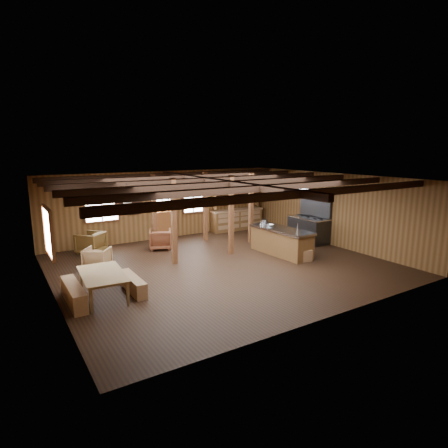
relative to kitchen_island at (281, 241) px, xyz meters
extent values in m
cube|color=black|center=(-2.48, 0.00, -0.49)|extent=(10.00, 9.00, 0.02)
cube|color=black|center=(-2.48, 0.00, 2.33)|extent=(10.00, 9.00, 0.02)
cube|color=brown|center=(-7.49, 0.00, 0.92)|extent=(0.02, 9.00, 2.80)
cube|color=brown|center=(2.53, 0.00, 0.92)|extent=(0.02, 9.00, 2.80)
cube|color=brown|center=(-2.48, 4.51, 0.92)|extent=(10.00, 0.02, 2.80)
cube|color=brown|center=(-2.48, -4.51, 0.92)|extent=(10.00, 0.02, 2.80)
cube|color=black|center=(-2.48, -3.50, 2.20)|extent=(9.80, 0.12, 0.18)
cube|color=black|center=(-2.48, -2.00, 2.20)|extent=(9.80, 0.12, 0.18)
cube|color=black|center=(-2.48, -0.50, 2.20)|extent=(9.80, 0.12, 0.18)
cube|color=black|center=(-2.48, 1.00, 2.20)|extent=(9.80, 0.12, 0.18)
cube|color=black|center=(-2.48, 2.50, 2.20)|extent=(9.80, 0.12, 0.18)
cube|color=black|center=(-2.48, 3.80, 2.20)|extent=(9.80, 0.12, 0.18)
cube|color=black|center=(-2.48, 0.00, 2.20)|extent=(0.18, 8.82, 0.18)
cube|color=#4D2616|center=(-3.68, 1.00, 0.92)|extent=(0.15, 0.15, 2.80)
cube|color=#4D2616|center=(-3.48, 3.20, 0.92)|extent=(0.15, 0.15, 2.80)
cube|color=#4D2616|center=(-1.48, 1.00, 0.92)|extent=(0.15, 0.15, 2.80)
cube|color=#4D2616|center=(-1.28, 3.20, 0.92)|extent=(0.15, 0.15, 2.80)
cube|color=#4D2616|center=(0.12, 2.00, 0.92)|extent=(0.15, 0.15, 2.80)
cube|color=brown|center=(-2.48, 4.45, 0.07)|extent=(0.90, 0.06, 1.10)
cube|color=#4D2616|center=(-2.96, 4.45, 0.57)|extent=(0.06, 0.08, 2.10)
cube|color=#4D2616|center=(-2.00, 4.45, 0.57)|extent=(0.06, 0.08, 2.10)
cube|color=#4D2616|center=(-2.48, 4.45, 1.64)|extent=(1.02, 0.08, 0.06)
cube|color=white|center=(-2.48, 4.45, 1.07)|extent=(0.84, 0.02, 0.90)
cube|color=white|center=(-5.08, 4.46, 1.12)|extent=(1.20, 0.02, 1.20)
cube|color=#4D2616|center=(-5.08, 4.46, 1.12)|extent=(1.32, 0.06, 1.32)
cube|color=white|center=(-1.18, 4.46, 1.12)|extent=(0.90, 0.02, 1.20)
cube|color=#4D2616|center=(-1.18, 4.46, 1.12)|extent=(1.02, 0.06, 1.32)
cube|color=white|center=(-7.44, 0.50, 1.12)|extent=(0.02, 1.20, 1.20)
cube|color=#4D2616|center=(-7.44, 0.50, 1.12)|extent=(0.14, 1.24, 1.32)
cube|color=silver|center=(-3.78, 4.46, 1.32)|extent=(0.50, 0.03, 0.40)
cube|color=black|center=(-3.78, 4.45, 1.32)|extent=(0.55, 0.02, 0.45)
cube|color=silver|center=(-4.38, 4.46, 1.22)|extent=(0.35, 0.03, 0.45)
cube|color=black|center=(-4.38, 4.45, 1.22)|extent=(0.40, 0.02, 0.50)
cube|color=silver|center=(-3.78, 4.46, 0.82)|extent=(0.40, 0.03, 0.30)
cube|color=black|center=(-3.78, 4.45, 0.82)|extent=(0.45, 0.02, 0.35)
cube|color=brown|center=(0.92, 4.20, -0.03)|extent=(2.50, 0.55, 0.90)
cube|color=brown|center=(0.92, 4.18, 0.45)|extent=(2.55, 0.60, 0.06)
cube|color=brown|center=(0.92, 4.25, 0.92)|extent=(2.30, 0.35, 0.04)
cube|color=brown|center=(0.92, 4.25, 1.27)|extent=(2.30, 0.35, 0.04)
cube|color=brown|center=(0.92, 4.25, 1.62)|extent=(2.30, 0.35, 0.04)
cube|color=brown|center=(-0.23, 4.25, 1.27)|extent=(0.04, 0.35, 1.40)
cube|color=brown|center=(2.07, 4.25, 1.27)|extent=(0.04, 0.35, 1.40)
cylinder|color=#29292B|center=(-5.48, 0.00, 2.10)|extent=(0.02, 0.02, 0.45)
cone|color=white|center=(-5.48, 0.00, 1.77)|extent=(0.36, 0.36, 0.22)
cylinder|color=#29292B|center=(-3.98, 2.00, 2.10)|extent=(0.02, 0.02, 0.45)
cone|color=white|center=(-3.98, 2.00, 1.77)|extent=(0.36, 0.36, 0.22)
cylinder|color=#29292B|center=(0.46, 0.30, 2.07)|extent=(0.04, 3.00, 0.04)
cylinder|color=#29292B|center=(0.46, -1.05, 1.95)|extent=(0.01, 0.01, 0.25)
cylinder|color=#AEB0B5|center=(0.46, -1.05, 1.75)|extent=(0.21, 0.21, 0.14)
cylinder|color=#29292B|center=(0.48, -0.51, 1.95)|extent=(0.01, 0.01, 0.24)
cylinder|color=#29292B|center=(0.48, -0.51, 1.76)|extent=(0.22, 0.22, 0.14)
cylinder|color=#29292B|center=(0.51, 0.03, 1.94)|extent=(0.01, 0.01, 0.26)
cylinder|color=#AEB0B5|center=(0.51, 0.03, 1.74)|extent=(0.23, 0.23, 0.14)
cylinder|color=#29292B|center=(0.55, 0.57, 1.95)|extent=(0.01, 0.01, 0.24)
cylinder|color=#29292B|center=(0.55, 0.57, 1.76)|extent=(0.24, 0.24, 0.14)
cylinder|color=#29292B|center=(0.44, 1.11, 1.98)|extent=(0.01, 0.01, 0.18)
cylinder|color=#AEB0B5|center=(0.44, 1.11, 1.82)|extent=(0.19, 0.19, 0.14)
cylinder|color=#29292B|center=(0.55, 1.65, 1.94)|extent=(0.01, 0.01, 0.27)
cylinder|color=#29292B|center=(0.55, 1.65, 1.73)|extent=(0.27, 0.27, 0.14)
cube|color=brown|center=(0.00, 0.00, -0.05)|extent=(0.93, 2.44, 0.86)
cube|color=#AEB0B5|center=(0.00, 0.00, 0.42)|extent=(1.02, 2.54, 0.08)
cylinder|color=#29292B|center=(0.00, -0.60, 0.42)|extent=(0.44, 0.44, 0.06)
cylinder|color=#AEB0B5|center=(0.20, -0.60, 0.57)|extent=(0.03, 0.03, 0.30)
cube|color=brown|center=(0.14, -1.09, -0.28)|extent=(0.48, 0.39, 0.39)
cube|color=#29292B|center=(2.12, 0.77, 0.01)|extent=(0.86, 1.62, 0.97)
cube|color=#AEB0B5|center=(2.12, 0.77, 0.51)|extent=(0.88, 1.64, 0.04)
cube|color=#29292B|center=(2.44, 0.77, 1.08)|extent=(0.12, 1.62, 1.08)
cube|color=#AEB0B5|center=(2.32, 0.77, 1.62)|extent=(0.40, 1.72, 0.05)
imported|color=olive|center=(-6.38, -0.65, -0.16)|extent=(1.15, 1.90, 0.64)
cube|color=brown|center=(-7.13, -0.65, -0.24)|extent=(0.32, 1.73, 0.47)
cube|color=brown|center=(-5.65, -0.65, -0.27)|extent=(0.28, 1.50, 0.41)
imported|color=brown|center=(-5.72, 3.73, -0.09)|extent=(1.18, 1.18, 0.77)
imported|color=brown|center=(-3.38, 2.93, -0.11)|extent=(1.04, 1.05, 0.74)
imported|color=olive|center=(-5.95, 1.84, -0.14)|extent=(1.01, 1.01, 0.67)
cylinder|color=#AEB0B5|center=(0.00, 1.00, 0.54)|extent=(0.27, 0.27, 0.16)
imported|color=silver|center=(-0.08, 0.54, 0.49)|extent=(0.33, 0.33, 0.06)
camera|label=1|loc=(-8.58, -9.86, 3.25)|focal=30.00mm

